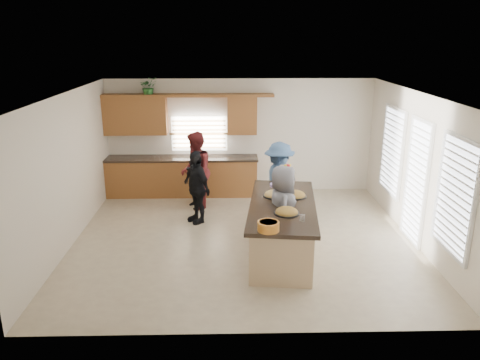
{
  "coord_description": "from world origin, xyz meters",
  "views": [
    {
      "loc": [
        -0.27,
        -8.33,
        3.82
      ],
      "look_at": [
        -0.06,
        0.18,
        1.15
      ],
      "focal_mm": 35.0,
      "sensor_mm": 36.0,
      "label": 1
    }
  ],
  "objects_px": {
    "salad_bowl": "(268,226)",
    "woman_left_mid": "(196,171)",
    "woman_right_back": "(279,182)",
    "woman_left_front": "(196,187)",
    "woman_right_front": "(283,210)",
    "island": "(282,230)",
    "woman_left_back": "(195,172)"
  },
  "relations": [
    {
      "from": "salad_bowl",
      "to": "woman_left_front",
      "type": "distance_m",
      "value": 2.99
    },
    {
      "from": "island",
      "to": "salad_bowl",
      "type": "bearing_deg",
      "value": -99.82
    },
    {
      "from": "woman_right_back",
      "to": "woman_right_front",
      "type": "height_order",
      "value": "woman_right_back"
    },
    {
      "from": "salad_bowl",
      "to": "woman_right_front",
      "type": "distance_m",
      "value": 1.27
    },
    {
      "from": "woman_left_front",
      "to": "woman_right_front",
      "type": "bearing_deg",
      "value": 11.65
    },
    {
      "from": "island",
      "to": "woman_left_back",
      "type": "xyz_separation_m",
      "value": [
        -1.71,
        2.39,
        0.39
      ]
    },
    {
      "from": "woman_right_front",
      "to": "woman_right_back",
      "type": "bearing_deg",
      "value": -0.53
    },
    {
      "from": "salad_bowl",
      "to": "woman_left_front",
      "type": "height_order",
      "value": "woman_left_front"
    },
    {
      "from": "woman_right_front",
      "to": "salad_bowl",
      "type": "bearing_deg",
      "value": 166.46
    },
    {
      "from": "woman_right_back",
      "to": "island",
      "type": "bearing_deg",
      "value": 171.46
    },
    {
      "from": "woman_left_front",
      "to": "woman_right_back",
      "type": "height_order",
      "value": "woman_right_back"
    },
    {
      "from": "island",
      "to": "woman_right_front",
      "type": "height_order",
      "value": "woman_right_front"
    },
    {
      "from": "island",
      "to": "woman_right_back",
      "type": "bearing_deg",
      "value": 93.1
    },
    {
      "from": "woman_left_front",
      "to": "woman_right_back",
      "type": "bearing_deg",
      "value": 55.25
    },
    {
      "from": "woman_left_mid",
      "to": "woman_left_back",
      "type": "bearing_deg",
      "value": -155.96
    },
    {
      "from": "island",
      "to": "woman_right_back",
      "type": "distance_m",
      "value": 1.61
    },
    {
      "from": "salad_bowl",
      "to": "woman_right_front",
      "type": "xyz_separation_m",
      "value": [
        0.36,
        1.2,
        -0.21
      ]
    },
    {
      "from": "salad_bowl",
      "to": "woman_left_back",
      "type": "xyz_separation_m",
      "value": [
        -1.36,
        3.56,
        -0.19
      ]
    },
    {
      "from": "woman_left_back",
      "to": "woman_right_back",
      "type": "height_order",
      "value": "woman_right_back"
    },
    {
      "from": "woman_right_back",
      "to": "salad_bowl",
      "type": "bearing_deg",
      "value": 165.77
    },
    {
      "from": "island",
      "to": "woman_left_mid",
      "type": "height_order",
      "value": "woman_left_mid"
    },
    {
      "from": "island",
      "to": "woman_left_front",
      "type": "xyz_separation_m",
      "value": [
        -1.63,
        1.52,
        0.31
      ]
    },
    {
      "from": "woman_left_back",
      "to": "woman_left_front",
      "type": "xyz_separation_m",
      "value": [
        0.09,
        -0.87,
        -0.08
      ]
    },
    {
      "from": "woman_left_front",
      "to": "woman_right_front",
      "type": "distance_m",
      "value": 2.21
    },
    {
      "from": "woman_left_front",
      "to": "woman_left_back",
      "type": "bearing_deg",
      "value": 149.87
    },
    {
      "from": "woman_left_back",
      "to": "woman_right_back",
      "type": "distance_m",
      "value": 2.0
    },
    {
      "from": "woman_left_mid",
      "to": "woman_left_front",
      "type": "distance_m",
      "value": 0.84
    },
    {
      "from": "island",
      "to": "woman_left_front",
      "type": "bearing_deg",
      "value": 143.69
    },
    {
      "from": "salad_bowl",
      "to": "woman_left_back",
      "type": "distance_m",
      "value": 3.82
    },
    {
      "from": "salad_bowl",
      "to": "woman_left_mid",
      "type": "bearing_deg",
      "value": 110.86
    },
    {
      "from": "island",
      "to": "woman_left_front",
      "type": "height_order",
      "value": "woman_left_front"
    },
    {
      "from": "salad_bowl",
      "to": "woman_left_mid",
      "type": "distance_m",
      "value": 3.77
    }
  ]
}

